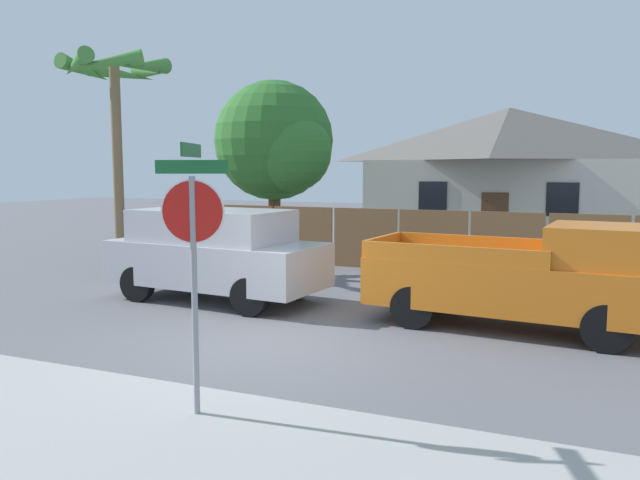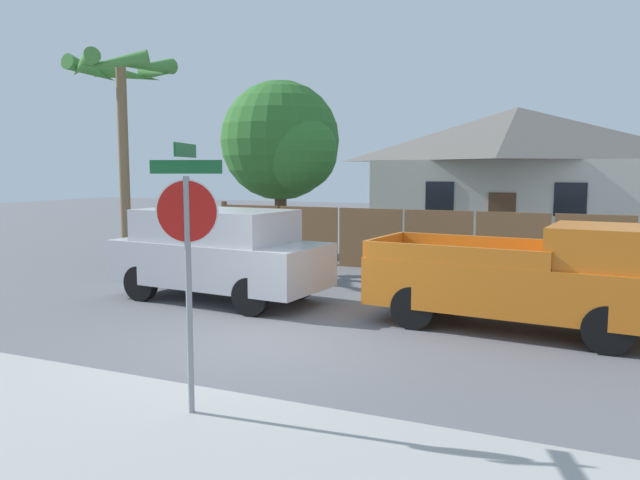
{
  "view_description": "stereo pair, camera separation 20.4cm",
  "coord_description": "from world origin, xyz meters",
  "px_view_note": "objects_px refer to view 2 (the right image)",
  "views": [
    {
      "loc": [
        4.63,
        -8.53,
        2.78
      ],
      "look_at": [
        0.59,
        1.03,
        1.6
      ],
      "focal_mm": 35.0,
      "sensor_mm": 36.0,
      "label": 1
    },
    {
      "loc": [
        4.81,
        -8.45,
        2.78
      ],
      "look_at": [
        0.59,
        1.03,
        1.6
      ],
      "focal_mm": 35.0,
      "sensor_mm": 36.0,
      "label": 2
    }
  ],
  "objects_px": {
    "red_suv": "(218,252)",
    "stop_sign": "(187,235)",
    "house": "(516,172)",
    "orange_pickup": "(528,279)",
    "oak_tree": "(284,143)",
    "palm_tree": "(121,86)"
  },
  "relations": [
    {
      "from": "stop_sign",
      "to": "orange_pickup",
      "type": "bearing_deg",
      "value": 41.23
    },
    {
      "from": "red_suv",
      "to": "stop_sign",
      "type": "height_order",
      "value": "stop_sign"
    },
    {
      "from": "orange_pickup",
      "to": "oak_tree",
      "type": "bearing_deg",
      "value": 144.7
    },
    {
      "from": "house",
      "to": "red_suv",
      "type": "xyz_separation_m",
      "value": [
        -4.37,
        -14.12,
        -1.63
      ]
    },
    {
      "from": "red_suv",
      "to": "stop_sign",
      "type": "bearing_deg",
      "value": -54.67
    },
    {
      "from": "stop_sign",
      "to": "oak_tree",
      "type": "bearing_deg",
      "value": 94.12
    },
    {
      "from": "stop_sign",
      "to": "red_suv",
      "type": "bearing_deg",
      "value": 101.66
    },
    {
      "from": "red_suv",
      "to": "house",
      "type": "bearing_deg",
      "value": 77.86
    },
    {
      "from": "house",
      "to": "oak_tree",
      "type": "xyz_separation_m",
      "value": [
        -6.45,
        -7.04,
        0.95
      ]
    },
    {
      "from": "house",
      "to": "palm_tree",
      "type": "distance_m",
      "value": 14.87
    },
    {
      "from": "house",
      "to": "orange_pickup",
      "type": "bearing_deg",
      "value": -82.3
    },
    {
      "from": "house",
      "to": "red_suv",
      "type": "height_order",
      "value": "house"
    },
    {
      "from": "house",
      "to": "orange_pickup",
      "type": "distance_m",
      "value": 14.38
    },
    {
      "from": "red_suv",
      "to": "oak_tree",
      "type": "bearing_deg",
      "value": 111.41
    },
    {
      "from": "oak_tree",
      "to": "orange_pickup",
      "type": "bearing_deg",
      "value": -40.35
    },
    {
      "from": "house",
      "to": "oak_tree",
      "type": "height_order",
      "value": "oak_tree"
    },
    {
      "from": "red_suv",
      "to": "palm_tree",
      "type": "bearing_deg",
      "value": 155.74
    },
    {
      "from": "orange_pickup",
      "to": "stop_sign",
      "type": "xyz_separation_m",
      "value": [
        -3.13,
        -5.39,
        1.15
      ]
    },
    {
      "from": "oak_tree",
      "to": "house",
      "type": "bearing_deg",
      "value": 47.5
    },
    {
      "from": "oak_tree",
      "to": "palm_tree",
      "type": "xyz_separation_m",
      "value": [
        -2.81,
        -4.34,
        1.45
      ]
    },
    {
      "from": "oak_tree",
      "to": "stop_sign",
      "type": "xyz_separation_m",
      "value": [
        5.23,
        -12.49,
        -1.56
      ]
    },
    {
      "from": "red_suv",
      "to": "orange_pickup",
      "type": "relative_size",
      "value": 0.92
    }
  ]
}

